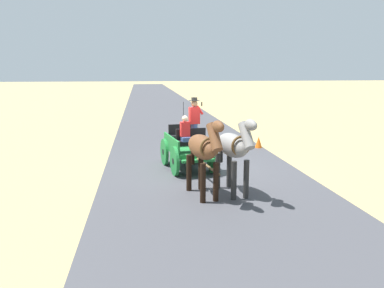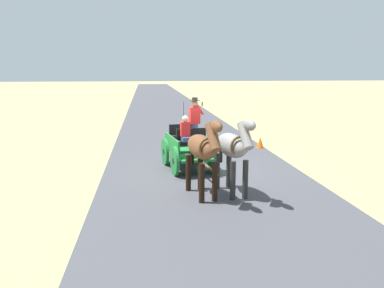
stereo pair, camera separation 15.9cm
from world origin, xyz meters
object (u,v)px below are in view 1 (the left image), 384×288
Objects in this scene: horse_drawn_carriage at (188,146)px; horse_near_side at (234,147)px; traffic_cone at (259,142)px; horse_off_side at (204,149)px.

horse_drawn_carriage reaches higher than horse_near_side.
traffic_cone is at bearing -113.11° from horse_near_side.
traffic_cone is (-3.55, -3.30, -0.57)m from horse_drawn_carriage.
horse_off_side is (-0.03, 3.06, 0.51)m from horse_drawn_carriage.
horse_drawn_carriage is 3.10m from horse_off_side.
horse_near_side is at bearing 106.88° from horse_drawn_carriage.
traffic_cone is (-2.66, -6.23, -1.07)m from horse_near_side.
traffic_cone is at bearing -137.04° from horse_drawn_carriage.
traffic_cone is at bearing -118.90° from horse_off_side.
horse_off_side is at bearing 61.10° from traffic_cone.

